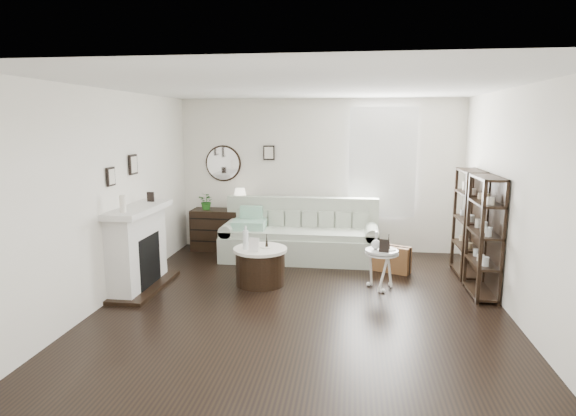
# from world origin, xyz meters

# --- Properties ---
(room) EXTENTS (5.50, 5.50, 5.50)m
(room) POSITION_xyz_m (0.73, 2.70, 1.60)
(room) COLOR black
(room) RESTS_ON ground
(fireplace) EXTENTS (0.50, 1.40, 1.84)m
(fireplace) POSITION_xyz_m (-2.32, 0.30, 0.54)
(fireplace) COLOR silver
(fireplace) RESTS_ON ground
(shelf_unit_far) EXTENTS (0.30, 0.80, 1.60)m
(shelf_unit_far) POSITION_xyz_m (2.33, 1.55, 0.80)
(shelf_unit_far) COLOR black
(shelf_unit_far) RESTS_ON ground
(shelf_unit_near) EXTENTS (0.30, 0.80, 1.60)m
(shelf_unit_near) POSITION_xyz_m (2.33, 0.65, 0.80)
(shelf_unit_near) COLOR black
(shelf_unit_near) RESTS_ON ground
(sofa) EXTENTS (2.61, 0.90, 1.02)m
(sofa) POSITION_xyz_m (-0.26, 2.08, 0.34)
(sofa) COLOR #AEB7A3
(sofa) RESTS_ON ground
(quilt) EXTENTS (0.57, 0.47, 0.14)m
(quilt) POSITION_xyz_m (-1.11, 1.95, 0.59)
(quilt) COLOR #248459
(quilt) RESTS_ON sofa
(suitcase) EXTENTS (0.65, 0.44, 0.41)m
(suitcase) POSITION_xyz_m (1.20, 1.53, 0.21)
(suitcase) COLOR brown
(suitcase) RESTS_ON ground
(dresser) EXTENTS (1.11, 0.48, 0.74)m
(dresser) POSITION_xyz_m (-1.71, 2.47, 0.37)
(dresser) COLOR black
(dresser) RESTS_ON ground
(table_lamp) EXTENTS (0.26, 0.26, 0.39)m
(table_lamp) POSITION_xyz_m (-1.38, 2.47, 0.94)
(table_lamp) COLOR white
(table_lamp) RESTS_ON dresser
(potted_plant) EXTENTS (0.34, 0.32, 0.31)m
(potted_plant) POSITION_xyz_m (-1.99, 2.42, 0.89)
(potted_plant) COLOR #205D1A
(potted_plant) RESTS_ON dresser
(drum_table) EXTENTS (0.76, 0.76, 0.53)m
(drum_table) POSITION_xyz_m (-0.68, 0.69, 0.27)
(drum_table) COLOR black
(drum_table) RESTS_ON ground
(pedestal_table) EXTENTS (0.46, 0.46, 0.56)m
(pedestal_table) POSITION_xyz_m (1.02, 0.72, 0.51)
(pedestal_table) COLOR white
(pedestal_table) RESTS_ON ground
(eiffel_drum) EXTENTS (0.12, 0.12, 0.18)m
(eiffel_drum) POSITION_xyz_m (-0.60, 0.74, 0.62)
(eiffel_drum) COLOR black
(eiffel_drum) RESTS_ON drum_table
(bottle_drum) EXTENTS (0.08, 0.08, 0.33)m
(bottle_drum) POSITION_xyz_m (-0.87, 0.60, 0.70)
(bottle_drum) COLOR silver
(bottle_drum) RESTS_ON drum_table
(card_frame_drum) EXTENTS (0.15, 0.07, 0.19)m
(card_frame_drum) POSITION_xyz_m (-0.73, 0.50, 0.63)
(card_frame_drum) COLOR silver
(card_frame_drum) RESTS_ON drum_table
(eiffel_ped) EXTENTS (0.13, 0.13, 0.19)m
(eiffel_ped) POSITION_xyz_m (1.11, 0.75, 0.65)
(eiffel_ped) COLOR black
(eiffel_ped) RESTS_ON pedestal_table
(flask_ped) EXTENTS (0.13, 0.13, 0.25)m
(flask_ped) POSITION_xyz_m (0.94, 0.74, 0.68)
(flask_ped) COLOR silver
(flask_ped) RESTS_ON pedestal_table
(card_frame_ped) EXTENTS (0.14, 0.08, 0.17)m
(card_frame_ped) POSITION_xyz_m (1.04, 0.60, 0.64)
(card_frame_ped) COLOR black
(card_frame_ped) RESTS_ON pedestal_table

